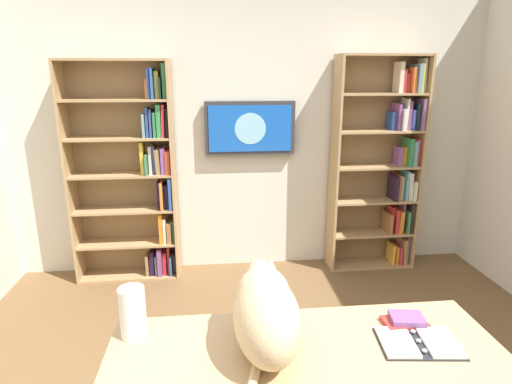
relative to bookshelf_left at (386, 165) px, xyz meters
name	(u,v)px	position (x,y,z in m)	size (l,w,h in m)	color
wall_back	(251,130)	(1.28, -0.17, 0.33)	(4.52, 0.06, 2.70)	silver
bookshelf_left	(386,165)	(0.00, 0.00, 0.00)	(0.83, 0.28, 2.03)	tan
bookshelf_right	(136,176)	(2.34, 0.00, -0.05)	(0.93, 0.28, 1.98)	tan
wall_mounted_tv	(250,128)	(1.30, -0.09, 0.35)	(0.83, 0.07, 0.49)	#333338
desk	(308,380)	(1.29, 2.37, -0.36)	(1.64, 0.68, 0.76)	tan
cat	(265,310)	(1.45, 2.28, -0.09)	(0.28, 0.64, 0.34)	#D1B284
open_binder	(418,343)	(0.81, 2.33, -0.25)	(0.35, 0.26, 0.02)	#26262B
paper_towel_roll	(133,313)	(2.00, 2.15, -0.15)	(0.11, 0.11, 0.23)	white
desk_book_stack	(406,321)	(0.80, 2.19, -0.24)	(0.20, 0.13, 0.04)	#B7332D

